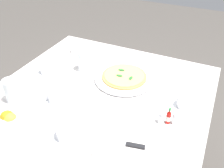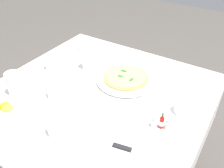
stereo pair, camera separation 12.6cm
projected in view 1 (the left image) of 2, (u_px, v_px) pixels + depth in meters
name	position (u px, v px, depth m)	size (l,w,h in m)	color
dining_table	(100.00, 115.00, 1.30)	(1.07, 1.07, 0.75)	white
pizza_plate	(124.00, 78.00, 1.32)	(0.32, 0.32, 0.02)	white
pizza	(124.00, 76.00, 1.31)	(0.24, 0.24, 0.02)	tan
coffee_cup_center_back	(56.00, 96.00, 1.16)	(0.13, 0.13, 0.06)	white
coffee_cup_far_left	(47.00, 69.00, 1.36)	(0.13, 0.13, 0.06)	white
coffee_cup_near_right	(185.00, 103.00, 1.13)	(0.13, 0.13, 0.06)	white
coffee_cup_left_edge	(66.00, 133.00, 0.97)	(0.13, 0.13, 0.07)	white
water_glass_back_corner	(84.00, 62.00, 1.38)	(0.07, 0.07, 0.12)	white
water_glass_far_right	(12.00, 92.00, 1.15)	(0.07, 0.07, 0.12)	white
napkin_folded	(123.00, 146.00, 0.94)	(0.25, 0.18, 0.02)	white
dinner_knife	(123.00, 143.00, 0.93)	(0.19, 0.06, 0.01)	silver
citrus_bowl	(11.00, 120.00, 1.03)	(0.15, 0.15, 0.07)	white
hot_sauce_bottle	(169.00, 117.00, 1.04)	(0.02, 0.02, 0.08)	#B7140F
salt_shaker	(161.00, 118.00, 1.04)	(0.03, 0.03, 0.06)	white
pepper_shaker	(175.00, 119.00, 1.04)	(0.03, 0.03, 0.06)	white
menu_card	(73.00, 46.00, 1.59)	(0.04, 0.09, 0.06)	white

